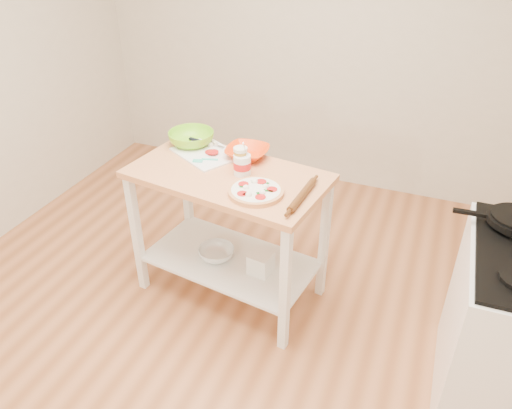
{
  "coord_description": "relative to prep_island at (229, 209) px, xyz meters",
  "views": [
    {
      "loc": [
        1.04,
        -1.84,
        2.3
      ],
      "look_at": [
        0.12,
        0.49,
        0.73
      ],
      "focal_mm": 35.0,
      "sensor_mm": 36.0,
      "label": 1
    }
  ],
  "objects": [
    {
      "name": "room_shell",
      "position": [
        0.07,
        -0.49,
        0.7
      ],
      "size": [
        4.04,
        4.54,
        2.74
      ],
      "color": "#B66E43",
      "rests_on": "ground"
    },
    {
      "name": "pizza",
      "position": [
        0.24,
        -0.16,
        0.27
      ],
      "size": [
        0.31,
        0.31,
        0.05
      ],
      "rotation": [
        0.0,
        0.0,
        0.08
      ],
      "color": "#E7A062",
      "rests_on": "prep_island"
    },
    {
      "name": "yogurt_tub",
      "position": [
        0.09,
        0.02,
        0.31
      ],
      "size": [
        0.1,
        0.1,
        0.22
      ],
      "color": "white",
      "rests_on": "prep_island"
    },
    {
      "name": "shelf_bin",
      "position": [
        0.23,
        -0.04,
        -0.32
      ],
      "size": [
        0.15,
        0.15,
        0.13
      ],
      "primitive_type": "cube",
      "rotation": [
        0.0,
        0.0,
        -0.14
      ],
      "color": "white",
      "rests_on": "prep_island"
    },
    {
      "name": "spatula",
      "position": [
        -0.19,
        0.07,
        0.27
      ],
      "size": [
        0.14,
        0.09,
        0.01
      ],
      "rotation": [
        0.0,
        0.0,
        0.28
      ],
      "color": "#39CCAF",
      "rests_on": "cutting_board"
    },
    {
      "name": "prep_island",
      "position": [
        0.0,
        0.0,
        0.0
      ],
      "size": [
        1.24,
        0.79,
        0.9
      ],
      "rotation": [
        0.0,
        0.0,
        -0.14
      ],
      "color": "tan",
      "rests_on": "ground"
    },
    {
      "name": "shelf_glass_bowl",
      "position": [
        -0.09,
        -0.02,
        -0.35
      ],
      "size": [
        0.26,
        0.26,
        0.07
      ],
      "primitive_type": "imported",
      "rotation": [
        0.0,
        0.0,
        0.11
      ],
      "color": "silver",
      "rests_on": "prep_island"
    },
    {
      "name": "rolling_pin",
      "position": [
        0.49,
        -0.11,
        0.27
      ],
      "size": [
        0.06,
        0.35,
        0.04
      ],
      "primitive_type": "cylinder",
      "rotation": [
        1.57,
        0.0,
        -0.07
      ],
      "color": "#5B3214",
      "rests_on": "prep_island"
    },
    {
      "name": "knife",
      "position": [
        -0.32,
        0.3,
        0.27
      ],
      "size": [
        0.27,
        0.06,
        0.01
      ],
      "rotation": [
        0.0,
        0.0,
        -0.19
      ],
      "color": "silver",
      "rests_on": "cutting_board"
    },
    {
      "name": "green_bowl",
      "position": [
        -0.37,
        0.26,
        0.3
      ],
      "size": [
        0.4,
        0.4,
        0.09
      ],
      "primitive_type": "imported",
      "rotation": [
        0.0,
        0.0,
        -0.48
      ],
      "color": "#79CC1D",
      "rests_on": "prep_island"
    },
    {
      "name": "beer_pint",
      "position": [
        0.07,
        0.03,
        0.33
      ],
      "size": [
        0.08,
        0.08,
        0.16
      ],
      "color": "#AE7721",
      "rests_on": "prep_island"
    },
    {
      "name": "orange_bowl",
      "position": [
        0.03,
        0.23,
        0.28
      ],
      "size": [
        0.27,
        0.27,
        0.06
      ],
      "primitive_type": "imported",
      "rotation": [
        0.0,
        0.0,
        0.03
      ],
      "color": "#F4410C",
      "rests_on": "prep_island"
    },
    {
      "name": "cutting_board",
      "position": [
        -0.23,
        0.18,
        0.26
      ],
      "size": [
        0.5,
        0.46,
        0.04
      ],
      "rotation": [
        0.0,
        0.0,
        -0.51
      ],
      "color": "white",
      "rests_on": "prep_island"
    }
  ]
}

